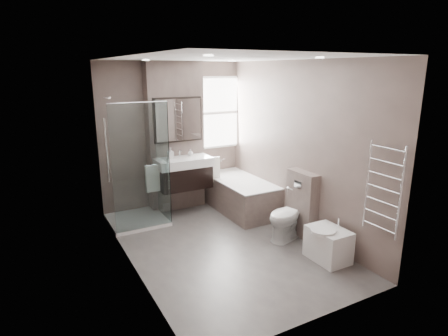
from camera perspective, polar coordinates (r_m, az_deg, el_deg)
room at (r=5.07m, az=-0.12°, el=1.58°), size 2.70×3.90×2.70m
vanity_pier at (r=6.66m, az=-7.44°, el=4.64°), size 1.00×0.25×2.60m
vanity at (r=6.46m, az=-6.15°, el=-0.72°), size 0.95×0.47×0.66m
mirror_cabinet at (r=6.45m, az=-7.00°, el=7.31°), size 0.86×0.08×0.76m
towel_left at (r=6.27m, az=-10.80°, el=-1.59°), size 0.24×0.06×0.44m
towel_right at (r=6.67m, az=-1.63°, el=-0.32°), size 0.24×0.06×0.44m
shower_enclosure at (r=6.23m, az=-12.21°, el=-3.96°), size 0.90×0.90×2.00m
bathtub at (r=6.70m, az=2.37°, el=-3.86°), size 0.75×1.60×0.57m
window at (r=7.06m, az=-0.95°, el=8.42°), size 0.98×0.06×1.33m
toilet at (r=5.67m, az=9.85°, el=-7.06°), size 0.82×0.60×0.74m
cistern_box at (r=5.77m, az=11.77°, el=-5.39°), size 0.19×0.55×1.00m
bidet at (r=5.22m, az=15.54°, el=-11.06°), size 0.47×0.55×0.56m
towel_radiator at (r=4.72m, az=23.13°, el=-2.93°), size 0.03×0.49×1.10m
soap_bottle_a at (r=6.36m, az=-8.15°, el=2.26°), size 0.08×0.09×0.19m
soap_bottle_b at (r=6.54m, az=-5.13°, el=2.38°), size 0.09×0.09×0.12m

